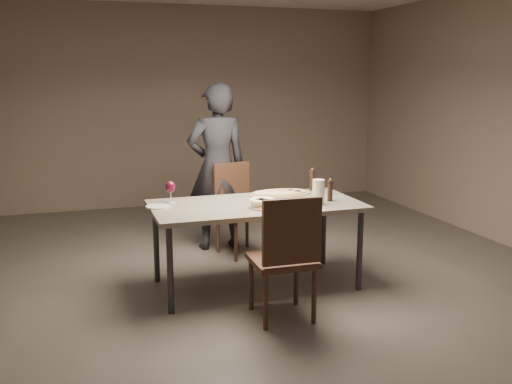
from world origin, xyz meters
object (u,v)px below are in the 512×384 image
object	(u,v)px
zucchini_pizza	(284,205)
pepper_mill_left	(330,190)
bread_basket	(262,202)
chair_near	(286,252)
dining_table	(256,210)
chair_far	(237,203)
diner	(217,167)
carafe	(318,192)
ham_pizza	(280,193)

from	to	relation	value
zucchini_pizza	pepper_mill_left	world-z (taller)	pepper_mill_left
bread_basket	chair_near	distance (m)	0.66
bread_basket	pepper_mill_left	xyz separation A→B (m)	(0.65, 0.06, 0.05)
dining_table	chair_near	distance (m)	0.80
pepper_mill_left	chair_far	world-z (taller)	pepper_mill_left
zucchini_pizza	chair_far	xyz separation A→B (m)	(-0.05, 1.22, -0.24)
diner	carafe	bearing A→B (deg)	108.41
dining_table	zucchini_pizza	distance (m)	0.29
carafe	diner	world-z (taller)	diner
ham_pizza	zucchini_pizza	bearing A→B (deg)	-106.17
chair_far	diner	xyz separation A→B (m)	(-0.15, 0.23, 0.36)
pepper_mill_left	carafe	size ratio (longest dim) A/B	0.94
zucchini_pizza	chair_far	world-z (taller)	chair_far
zucchini_pizza	chair_near	world-z (taller)	chair_near
chair_near	dining_table	bearing A→B (deg)	89.90
ham_pizza	pepper_mill_left	distance (m)	0.52
dining_table	diner	world-z (taller)	diner
dining_table	pepper_mill_left	xyz separation A→B (m)	(0.65, -0.11, 0.15)
chair_near	diner	bearing A→B (deg)	91.73
carafe	diner	xyz separation A→B (m)	(-0.53, 1.44, 0.02)
pepper_mill_left	chair_near	size ratio (longest dim) A/B	0.21
chair_far	diner	bearing A→B (deg)	-71.24
dining_table	chair_far	world-z (taller)	chair_far
zucchini_pizza	pepper_mill_left	size ratio (longest dim) A/B	2.68
carafe	diner	distance (m)	1.53
chair_near	pepper_mill_left	bearing A→B (deg)	46.53
pepper_mill_left	diner	world-z (taller)	diner
dining_table	pepper_mill_left	bearing A→B (deg)	-10.05
zucchini_pizza	carafe	distance (m)	0.33
ham_pizza	chair_near	bearing A→B (deg)	-107.21
zucchini_pizza	diner	world-z (taller)	diner
dining_table	pepper_mill_left	distance (m)	0.67
diner	chair_near	bearing A→B (deg)	88.66
pepper_mill_left	bread_basket	bearing A→B (deg)	-174.87
bread_basket	carafe	xyz separation A→B (m)	(0.50, -0.03, 0.06)
ham_pizza	pepper_mill_left	world-z (taller)	pepper_mill_left
dining_table	diner	distance (m)	1.25
dining_table	diner	bearing A→B (deg)	91.57
ham_pizza	pepper_mill_left	bearing A→B (deg)	-49.72
zucchini_pizza	dining_table	bearing A→B (deg)	145.27
chair_near	diner	size ratio (longest dim) A/B	0.56
bread_basket	pepper_mill_left	bearing A→B (deg)	5.13
carafe	chair_near	distance (m)	0.83
chair_far	pepper_mill_left	bearing A→B (deg)	99.74
diner	chair_far	bearing A→B (deg)	122.40
bread_basket	chair_far	distance (m)	1.22
pepper_mill_left	diner	bearing A→B (deg)	116.76
dining_table	pepper_mill_left	size ratio (longest dim) A/B	8.83
bread_basket	chair_far	bearing A→B (deg)	84.07
chair_near	zucchini_pizza	bearing A→B (deg)	72.64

